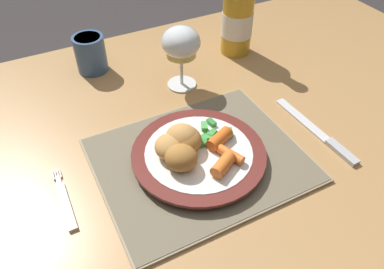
% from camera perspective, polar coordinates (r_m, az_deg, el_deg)
% --- Properties ---
extents(dining_table, '(1.49, 0.85, 0.74)m').
position_cam_1_polar(dining_table, '(0.79, -0.21, -3.86)').
color(dining_table, '#AD7F4C').
rests_on(dining_table, ground).
extents(placemat, '(0.36, 0.29, 0.01)m').
position_cam_1_polar(placemat, '(0.67, 1.18, -3.87)').
color(placemat, gray).
rests_on(placemat, dining_table).
extents(dinner_plate, '(0.24, 0.24, 0.02)m').
position_cam_1_polar(dinner_plate, '(0.66, 1.02, -3.12)').
color(dinner_plate, white).
rests_on(dinner_plate, placemat).
extents(breaded_croquettes, '(0.10, 0.12, 0.04)m').
position_cam_1_polar(breaded_croquettes, '(0.63, -1.85, -1.49)').
color(breaded_croquettes, tan).
rests_on(breaded_croquettes, dinner_plate).
extents(green_beans_pile, '(0.08, 0.06, 0.02)m').
position_cam_1_polar(green_beans_pile, '(0.67, 2.64, -0.00)').
color(green_beans_pile, green).
rests_on(green_beans_pile, dinner_plate).
extents(glazed_carrots, '(0.08, 0.10, 0.02)m').
position_cam_1_polar(glazed_carrots, '(0.64, 4.78, -2.65)').
color(glazed_carrots, orange).
rests_on(glazed_carrots, dinner_plate).
extents(fork, '(0.02, 0.14, 0.01)m').
position_cam_1_polar(fork, '(0.64, -18.80, -9.62)').
color(fork, silver).
rests_on(fork, dining_table).
extents(table_knife, '(0.02, 0.21, 0.01)m').
position_cam_1_polar(table_knife, '(0.75, 19.11, -0.09)').
color(table_knife, silver).
rests_on(table_knife, dining_table).
extents(wine_glass, '(0.08, 0.08, 0.14)m').
position_cam_1_polar(wine_glass, '(0.79, -1.69, 13.46)').
color(wine_glass, silver).
rests_on(wine_glass, dining_table).
extents(bottle, '(0.08, 0.08, 0.26)m').
position_cam_1_polar(bottle, '(0.93, 7.00, 17.79)').
color(bottle, gold).
rests_on(bottle, dining_table).
extents(drinking_cup, '(0.07, 0.07, 0.09)m').
position_cam_1_polar(drinking_cup, '(0.90, -15.23, 11.90)').
color(drinking_cup, '#385684').
rests_on(drinking_cup, dining_table).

